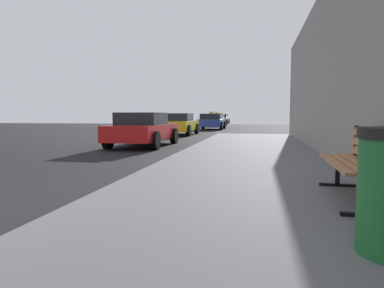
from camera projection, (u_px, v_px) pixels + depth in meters
sidewalk at (237, 239)px, 3.09m from camera, size 4.00×32.00×0.15m
bench at (359, 158)px, 4.19m from camera, size 0.56×1.81×0.89m
car_red at (143, 129)px, 12.96m from camera, size 1.93×4.17×1.27m
car_yellow at (178, 124)px, 20.22m from camera, size 1.94×4.08×1.27m
car_blue at (212, 121)px, 27.77m from camera, size 2.06×4.08×1.43m
car_green at (216, 120)px, 35.81m from camera, size 1.94×4.25×1.43m
car_silver at (221, 119)px, 44.21m from camera, size 2.05×4.58×1.43m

